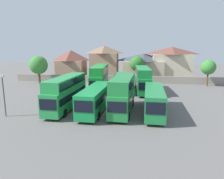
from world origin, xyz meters
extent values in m
plane|color=#605E5B|center=(0.00, 18.00, 0.00)|extent=(140.00, 140.00, 0.00)
cube|color=gray|center=(0.00, 23.86, 0.90)|extent=(56.00, 0.50, 1.80)
cube|color=#238A41|center=(-6.38, 0.24, 1.84)|extent=(3.03, 11.35, 2.96)
cube|color=black|center=(-6.67, -5.39, 2.20)|extent=(2.16, 0.19, 1.33)
cube|color=black|center=(-6.38, 0.24, 2.20)|extent=(3.03, 10.45, 0.93)
cube|color=#238A41|center=(-6.37, 0.52, 4.03)|extent=(2.96, 10.79, 1.42)
cube|color=black|center=(-6.37, 0.52, 4.03)|extent=(3.02, 10.23, 0.99)
cylinder|color=black|center=(-5.43, -3.30, 0.55)|extent=(0.36, 1.11, 1.10)
cylinder|color=black|center=(-7.69, -3.18, 0.55)|extent=(0.36, 1.11, 1.10)
cylinder|color=black|center=(-5.07, 3.66, 0.55)|extent=(0.36, 1.11, 1.10)
cylinder|color=black|center=(-7.33, 3.77, 0.55)|extent=(0.36, 1.11, 1.10)
cube|color=#15893E|center=(-1.89, -0.32, 1.89)|extent=(3.18, 11.21, 3.07)
cube|color=black|center=(-2.20, -5.87, 2.26)|extent=(2.26, 0.21, 1.38)
cube|color=black|center=(-1.89, -0.32, 2.26)|extent=(3.17, 10.33, 0.97)
cylinder|color=black|center=(-0.90, -3.81, 0.55)|extent=(0.36, 1.11, 1.10)
cylinder|color=black|center=(-3.26, -3.68, 0.55)|extent=(0.36, 1.11, 1.10)
cylinder|color=black|center=(-0.52, 3.05, 0.55)|extent=(0.36, 1.11, 1.10)
cylinder|color=black|center=(-2.88, 3.18, 0.55)|extent=(0.36, 1.11, 1.10)
cube|color=#1F7B37|center=(1.86, -0.28, 1.82)|extent=(3.08, 10.26, 2.92)
cube|color=black|center=(1.59, -5.36, 2.17)|extent=(2.24, 0.20, 1.31)
cube|color=black|center=(1.86, -0.28, 2.17)|extent=(3.08, 9.45, 0.92)
cube|color=#1F7B37|center=(1.88, -0.02, 4.11)|extent=(3.01, 9.75, 1.68)
cube|color=black|center=(1.88, -0.02, 4.11)|extent=(3.07, 9.25, 1.18)
cylinder|color=black|center=(2.87, -3.48, 0.55)|extent=(0.36, 1.11, 1.10)
cylinder|color=black|center=(0.52, -3.35, 0.55)|extent=(0.36, 1.11, 1.10)
cylinder|color=black|center=(3.20, 2.80, 0.55)|extent=(0.36, 1.11, 1.10)
cylinder|color=black|center=(0.86, 2.92, 0.55)|extent=(0.36, 1.11, 1.10)
cube|color=#1D7E3C|center=(6.16, -0.24, 1.90)|extent=(2.92, 10.91, 3.09)
cube|color=black|center=(5.93, -5.67, 2.27)|extent=(2.17, 0.17, 1.39)
cube|color=black|center=(6.16, -0.24, 2.27)|extent=(2.92, 10.05, 0.97)
cylinder|color=black|center=(7.15, -3.64, 0.55)|extent=(0.35, 1.11, 1.10)
cylinder|color=black|center=(4.88, -3.54, 0.55)|extent=(0.35, 1.11, 1.10)
cylinder|color=black|center=(7.43, 3.06, 0.55)|extent=(0.35, 1.11, 1.10)
cylinder|color=black|center=(5.17, 3.16, 0.55)|extent=(0.35, 1.11, 1.10)
cube|color=#198C33|center=(-3.89, 13.65, 1.94)|extent=(3.20, 12.02, 3.16)
cube|color=black|center=(-3.56, 7.69, 2.32)|extent=(2.25, 0.20, 1.42)
cube|color=black|center=(-3.89, 13.65, 2.32)|extent=(3.19, 11.07, 1.00)
cube|color=#198C33|center=(-3.90, 13.95, 4.35)|extent=(3.12, 11.42, 1.65)
cube|color=black|center=(-3.90, 13.95, 4.35)|extent=(3.17, 10.83, 1.16)
cylinder|color=black|center=(-2.51, 10.03, 0.55)|extent=(0.36, 1.11, 1.10)
cylinder|color=black|center=(-4.86, 9.91, 0.55)|extent=(0.36, 1.11, 1.10)
cylinder|color=black|center=(-2.92, 17.40, 0.55)|extent=(0.36, 1.11, 1.10)
cylinder|color=black|center=(-5.26, 17.27, 0.55)|extent=(0.36, 1.11, 1.10)
cube|color=#1F853E|center=(0.36, 13.85, 1.84)|extent=(2.73, 10.27, 2.97)
cube|color=black|center=(0.50, 8.73, 2.20)|extent=(2.17, 0.14, 1.34)
cube|color=black|center=(0.36, 13.85, 2.20)|extent=(2.75, 9.46, 0.94)
cylinder|color=black|center=(1.58, 10.72, 0.55)|extent=(0.33, 1.11, 1.10)
cylinder|color=black|center=(-0.69, 10.66, 0.55)|extent=(0.33, 1.11, 1.10)
cylinder|color=black|center=(1.42, 17.04, 0.55)|extent=(0.33, 1.11, 1.10)
cylinder|color=black|center=(-0.85, 16.98, 0.55)|extent=(0.33, 1.11, 1.10)
cube|color=#1B863C|center=(4.87, 13.48, 1.84)|extent=(3.14, 11.32, 2.96)
cube|color=black|center=(5.20, 7.87, 2.19)|extent=(2.20, 0.21, 1.33)
cube|color=black|center=(4.87, 13.48, 2.19)|extent=(3.13, 10.43, 0.93)
cube|color=#1B863C|center=(4.86, 13.76, 4.12)|extent=(3.06, 10.76, 1.60)
cube|color=black|center=(4.86, 13.76, 4.12)|extent=(3.11, 10.21, 1.12)
cylinder|color=black|center=(6.22, 10.08, 0.55)|extent=(0.36, 1.12, 1.10)
cylinder|color=black|center=(3.93, 9.95, 0.55)|extent=(0.36, 1.12, 1.10)
cylinder|color=black|center=(5.82, 17.01, 0.55)|extent=(0.36, 1.12, 1.10)
cylinder|color=black|center=(3.53, 16.88, 0.55)|extent=(0.36, 1.12, 1.10)
cube|color=#9E7A60|center=(-15.40, 30.95, 2.54)|extent=(7.72, 6.59, 5.07)
pyramid|color=brown|center=(-15.40, 30.95, 6.54)|extent=(8.10, 6.92, 2.93)
cube|color=#9E7A60|center=(-5.76, 31.60, 3.57)|extent=(7.63, 6.14, 7.13)
pyramid|color=brown|center=(-5.76, 31.60, 8.18)|extent=(8.01, 6.44, 2.10)
cube|color=#C6B293|center=(5.32, 31.50, 2.54)|extent=(10.94, 7.90, 5.08)
pyramid|color=#3D424C|center=(5.32, 31.50, 6.07)|extent=(11.48, 8.29, 1.99)
cube|color=beige|center=(13.03, 31.31, 3.47)|extent=(10.40, 6.04, 6.94)
pyramid|color=brown|center=(13.03, 31.31, 7.94)|extent=(10.93, 6.35, 2.00)
cylinder|color=brown|center=(19.88, 21.86, 1.58)|extent=(0.37, 0.37, 3.17)
sphere|color=#387F33|center=(19.88, 21.86, 4.34)|extent=(3.35, 3.35, 3.35)
cylinder|color=brown|center=(3.68, 26.36, 1.65)|extent=(0.53, 0.53, 3.30)
sphere|color=#2D6B28|center=(3.68, 26.36, 4.65)|extent=(3.84, 3.84, 3.84)
cylinder|color=brown|center=(-20.50, 20.86, 1.47)|extent=(0.57, 0.57, 2.94)
sphere|color=#387F33|center=(-20.50, 20.86, 4.51)|extent=(4.49, 4.49, 4.49)
cylinder|color=#4C4C51|center=(-13.16, -4.00, 2.59)|extent=(0.16, 0.16, 5.18)
cube|color=beige|center=(-13.16, -4.00, 5.33)|extent=(0.50, 0.24, 0.30)
camera|label=1|loc=(3.87, -28.28, 8.98)|focal=33.56mm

